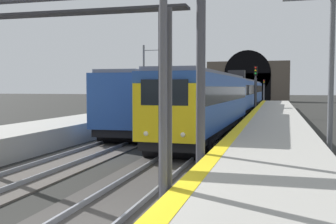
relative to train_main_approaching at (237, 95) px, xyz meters
name	(u,v)px	position (x,y,z in m)	size (l,w,h in m)	color
platform_right	(266,224)	(-35.69, -3.92, -1.75)	(112.00, 3.77, 1.09)	#9E9B93
platform_right_edge_strip	(182,190)	(-35.69, -2.28, -1.20)	(112.00, 0.50, 0.01)	yellow
train_main_approaching	(237,95)	(0.00, 0.00, 0.00)	(55.53, 3.29, 4.89)	#264C99
train_adjacent_platform	(187,95)	(-4.31, 4.37, 0.03)	(39.33, 3.33, 4.08)	#264C99
railway_signal_near	(164,63)	(-35.60, -1.88, 1.32)	(0.39, 0.38, 6.05)	#4C4C54
railway_signal_mid	(255,86)	(1.19, -1.88, 0.96)	(0.39, 0.38, 5.40)	#38383D
railway_signal_far	(264,90)	(31.63, -1.88, 0.38)	(0.39, 0.38, 4.51)	#4C4C54
overhead_signal_gantry	(80,35)	(-31.18, 2.18, 2.55)	(0.70, 8.31, 6.38)	#3F3F47
tunnel_portal	(248,81)	(49.05, 2.18, 2.14)	(2.86, 17.98, 11.21)	#51473D
catenary_mast_near	(330,72)	(-25.78, -6.17, 1.46)	(0.22, 2.06, 7.30)	#595B60
catenary_mast_far	(144,79)	(0.85, 10.54, 1.77)	(0.22, 2.27, 7.89)	#595B60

